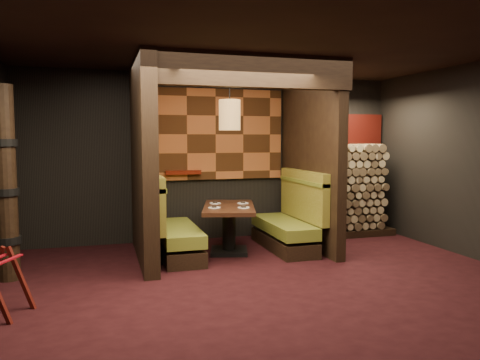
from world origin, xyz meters
name	(u,v)px	position (x,y,z in m)	size (l,w,h in m)	color
floor	(271,285)	(0.00, 0.00, -0.01)	(6.50, 5.50, 0.02)	black
ceiling	(272,42)	(0.00, 0.00, 2.86)	(6.50, 5.50, 0.02)	black
wall_back	(216,157)	(0.00, 2.76, 1.43)	(6.50, 0.02, 2.85)	black
wall_front	(429,192)	(0.00, -2.76, 1.43)	(6.50, 0.02, 2.85)	black
partition_left	(143,161)	(-1.35, 1.65, 1.43)	(0.20, 2.20, 2.85)	black
partition_right	(310,159)	(1.30, 1.70, 1.43)	(0.15, 2.10, 2.85)	black
header_beam	(251,70)	(-0.02, 0.70, 2.63)	(2.85, 0.18, 0.44)	black
tapa_back_panel	(215,134)	(-0.02, 2.71, 1.82)	(2.40, 0.06, 1.55)	#A8592C
tapa_side_panel	(150,132)	(-1.23, 1.82, 1.85)	(0.04, 1.85, 1.45)	#A8592C
lacquer_shelf	(183,172)	(-0.60, 2.65, 1.18)	(0.60, 0.12, 0.07)	#5B160A
booth_bench_left	(171,230)	(-0.96, 1.65, 0.40)	(0.68, 1.60, 1.14)	black
booth_bench_right	(290,224)	(0.93, 1.65, 0.40)	(0.68, 1.60, 1.14)	black
dining_table	(229,221)	(-0.08, 1.63, 0.50)	(1.09, 1.53, 0.73)	black
place_settings	(229,205)	(-0.08, 1.63, 0.74)	(0.72, 0.75, 0.03)	white
pendant_lamp	(230,115)	(-0.08, 1.58, 2.10)	(0.32, 0.32, 0.98)	olive
totem_column	(6,185)	(-3.05, 1.10, 1.19)	(0.31, 0.31, 2.40)	black
firewood_stack	(344,190)	(2.29, 2.35, 0.82)	(1.73, 0.70, 1.64)	black
mosaic_header	(337,129)	(2.29, 2.68, 1.92)	(1.83, 0.10, 0.56)	maroon
bay_front_post	(309,158)	(1.39, 1.96, 1.43)	(0.08, 0.08, 2.85)	black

